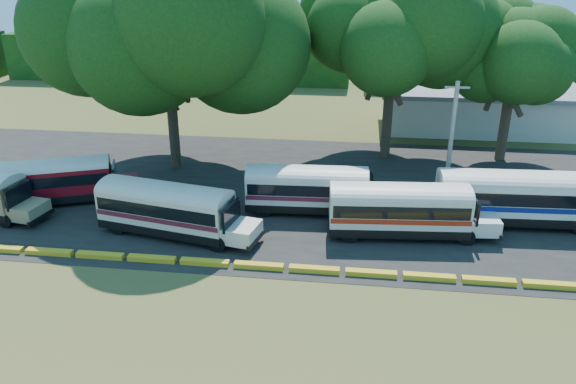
# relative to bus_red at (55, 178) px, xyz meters

# --- Properties ---
(ground) EXTENTS (160.00, 160.00, 0.00)m
(ground) POSITION_rel_bus_red_xyz_m (13.63, -7.88, -1.78)
(ground) COLOR #324517
(ground) RESTS_ON ground
(asphalt_strip) EXTENTS (64.00, 24.00, 0.02)m
(asphalt_strip) POSITION_rel_bus_red_xyz_m (14.63, 4.12, -1.77)
(asphalt_strip) COLOR black
(asphalt_strip) RESTS_ON ground
(curb) EXTENTS (53.70, 0.45, 0.30)m
(curb) POSITION_rel_bus_red_xyz_m (13.63, -6.88, -1.63)
(curb) COLOR gold
(curb) RESTS_ON ground
(terminal_building) EXTENTS (19.00, 9.00, 4.00)m
(terminal_building) POSITION_rel_bus_red_xyz_m (31.63, 22.12, 0.25)
(terminal_building) COLOR beige
(terminal_building) RESTS_ON ground
(treeline_backdrop) EXTENTS (130.00, 4.00, 6.00)m
(treeline_backdrop) POSITION_rel_bus_red_xyz_m (13.63, 40.12, 1.22)
(treeline_backdrop) COLOR black
(treeline_backdrop) RESTS_ON ground
(bus_red) EXTENTS (9.64, 5.65, 3.11)m
(bus_red) POSITION_rel_bus_red_xyz_m (0.00, 0.00, 0.00)
(bus_red) COLOR black
(bus_red) RESTS_ON ground
(bus_cream_west) EXTENTS (10.19, 4.38, 3.26)m
(bus_cream_west) POSITION_rel_bus_red_xyz_m (9.14, -3.59, 0.06)
(bus_cream_west) COLOR black
(bus_cream_west) RESTS_ON ground
(bus_cream_east) EXTENTS (9.67, 2.80, 3.15)m
(bus_cream_east) POSITION_rel_bus_red_xyz_m (17.20, 0.71, -0.00)
(bus_cream_east) COLOR black
(bus_cream_east) RESTS_ON ground
(bus_white_red) EXTENTS (10.19, 3.28, 3.29)m
(bus_white_red) POSITION_rel_bus_red_xyz_m (22.91, -1.97, 0.08)
(bus_white_red) COLOR black
(bus_white_red) RESTS_ON ground
(bus_white_blue) EXTENTS (10.72, 3.09, 3.49)m
(bus_white_blue) POSITION_rel_bus_red_xyz_m (29.78, 0.50, 0.19)
(bus_white_blue) COLOR black
(bus_white_blue) RESTS_ON ground
(tree_west) EXTENTS (14.18, 14.18, 16.21)m
(tree_west) POSITION_rel_bus_red_xyz_m (5.80, 7.96, 9.21)
(tree_west) COLOR #3A251D
(tree_west) RESTS_ON ground
(tree_center) EXTENTS (11.80, 11.80, 14.98)m
(tree_center) POSITION_rel_bus_red_xyz_m (22.42, 12.56, 8.84)
(tree_center) COLOR #3A251D
(tree_center) RESTS_ON ground
(tree_east) EXTENTS (7.96, 7.96, 12.08)m
(tree_east) POSITION_rel_bus_red_xyz_m (31.85, 13.02, 7.30)
(tree_east) COLOR #3A251D
(tree_east) RESTS_ON ground
(utility_pole) EXTENTS (1.60, 0.30, 8.09)m
(utility_pole) POSITION_rel_bus_red_xyz_m (26.36, 4.59, 2.37)
(utility_pole) COLOR gray
(utility_pole) RESTS_ON ground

